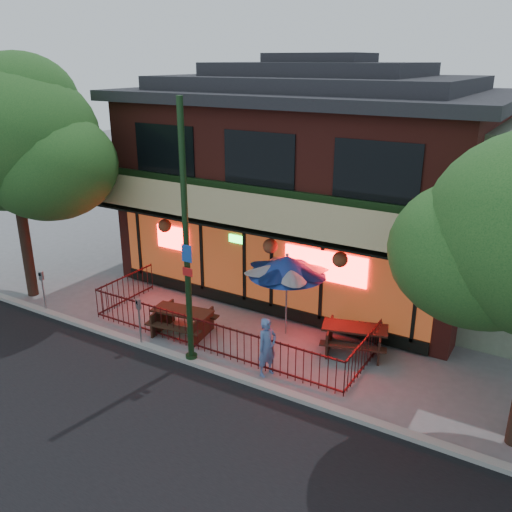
% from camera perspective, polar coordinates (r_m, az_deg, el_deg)
% --- Properties ---
extents(ground, '(80.00, 80.00, 0.00)m').
position_cam_1_polar(ground, '(15.47, -5.87, -10.28)').
color(ground, gray).
rests_on(ground, ground).
extents(asphalt_street, '(80.00, 11.00, 0.00)m').
position_cam_1_polar(asphalt_street, '(12.18, -24.28, -21.77)').
color(asphalt_street, black).
rests_on(asphalt_street, ground).
extents(curb, '(80.00, 0.25, 0.12)m').
position_cam_1_polar(curb, '(15.11, -7.03, -10.88)').
color(curb, '#999993').
rests_on(curb, ground).
extents(restaurant_building, '(12.96, 9.49, 8.05)m').
position_cam_1_polar(restaurant_building, '(19.83, 6.19, 9.28)').
color(restaurant_building, maroon).
rests_on(restaurant_building, ground).
extents(patio_fence, '(8.44, 2.62, 1.00)m').
position_cam_1_polar(patio_fence, '(15.52, -4.84, -7.48)').
color(patio_fence, '#3F0D0E').
rests_on(patio_fence, ground).
extents(street_light, '(0.43, 0.32, 7.00)m').
position_cam_1_polar(street_light, '(13.86, -7.31, 0.33)').
color(street_light, '#163317').
rests_on(street_light, ground).
extents(street_tree_left, '(5.60, 5.60, 8.05)m').
position_cam_1_polar(street_tree_left, '(19.22, -24.33, 12.00)').
color(street_tree_left, '#2F2117').
rests_on(street_tree_left, ground).
extents(picnic_table_left, '(1.98, 1.62, 0.77)m').
position_cam_1_polar(picnic_table_left, '(16.42, -7.75, -6.49)').
color(picnic_table_left, '#341D13').
rests_on(picnic_table_left, ground).
extents(picnic_table_right, '(2.12, 1.84, 0.77)m').
position_cam_1_polar(picnic_table_right, '(15.57, 10.34, -8.19)').
color(picnic_table_right, '#371A13').
rests_on(picnic_table_right, ground).
extents(patio_umbrella, '(2.25, 2.25, 2.57)m').
position_cam_1_polar(patio_umbrella, '(15.60, 3.30, -1.02)').
color(patio_umbrella, gray).
rests_on(patio_umbrella, ground).
extents(pedestrian, '(0.56, 0.68, 1.60)m').
position_cam_1_polar(pedestrian, '(14.14, 1.18, -9.57)').
color(pedestrian, '#506BA1').
rests_on(pedestrian, ground).
extents(parking_meter_near, '(0.16, 0.14, 1.47)m').
position_cam_1_polar(parking_meter_near, '(15.71, -12.21, -6.05)').
color(parking_meter_near, '#919599').
rests_on(parking_meter_near, ground).
extents(parking_meter_far, '(0.16, 0.15, 1.42)m').
position_cam_1_polar(parking_meter_far, '(18.71, -21.55, -2.84)').
color(parking_meter_far, '#9DA1A6').
rests_on(parking_meter_far, ground).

